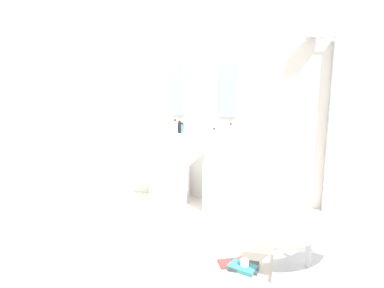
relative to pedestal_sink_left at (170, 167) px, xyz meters
The scene contains 19 objects.
ground_plane 1.42m from the pedestal_sink_left, 75.54° to the right, with size 4.80×3.60×0.04m, color silver.
rear_partition 0.96m from the pedestal_sink_left, 46.97° to the left, with size 4.80×0.10×2.60m, color silver.
pedestal_sink_left is the anchor object (origin of this frame).
pedestal_sink_right 0.67m from the pedestal_sink_left, ahead, with size 0.45×0.45×1.00m.
vanity_mirror_left 0.99m from the pedestal_sink_left, 90.00° to the left, with size 0.22×0.03×0.65m, color #8C9EA8.
vanity_mirror_right 1.20m from the pedestal_sink_left, 23.30° to the left, with size 0.22×0.03×0.65m, color #8C9EA8.
shower_column 2.01m from the pedestal_sink_left, ahead, with size 0.49×0.24×2.05m.
lounge_chair 2.03m from the pedestal_sink_left, 37.24° to the right, with size 1.10×1.10×0.65m.
towel_rack 1.36m from the pedestal_sink_left, 138.98° to the right, with size 0.37×0.22×0.95m.
area_rug 1.71m from the pedestal_sink_left, 53.00° to the right, with size 0.91×0.60×0.01m, color beige.
magazine_red 1.67m from the pedestal_sink_left, 51.82° to the right, with size 0.24×0.14×0.02m, color #B73838.
magazine_teal 1.77m from the pedestal_sink_left, 50.64° to the right, with size 0.23×0.15×0.03m, color teal.
magazine_charcoal 1.75m from the pedestal_sink_left, 49.80° to the right, with size 0.24×0.19×0.02m, color #38383D.
coffee_mug 1.76m from the pedestal_sink_left, 50.06° to the right, with size 0.08×0.08×0.09m, color white.
soap_bottle_white 0.53m from the pedestal_sink_left, 39.23° to the right, with size 0.04×0.04×0.19m.
soap_bottle_clear 0.89m from the pedestal_sink_left, 11.60° to the left, with size 0.05×0.05×0.14m.
soap_bottle_black 0.52m from the pedestal_sink_left, 52.52° to the left, with size 0.05×0.05×0.15m.
soap_bottle_grey 0.76m from the pedestal_sink_left, 12.58° to the right, with size 0.04×0.04×0.12m.
soap_bottle_blue 0.51m from the pedestal_sink_left, 31.22° to the left, with size 0.04×0.04×0.14m.
Camera 1 is at (1.05, -2.77, 1.66)m, focal length 33.15 mm.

